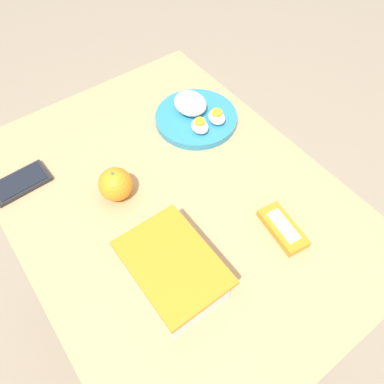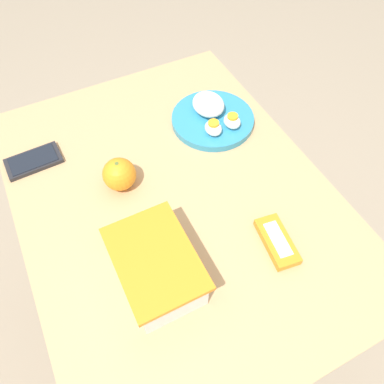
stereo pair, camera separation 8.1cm
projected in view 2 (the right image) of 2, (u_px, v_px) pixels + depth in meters
name	position (u px, v px, depth m)	size (l,w,h in m)	color
ground_plane	(181.00, 306.00, 1.44)	(10.00, 10.00, 0.00)	gray
table	(176.00, 220.00, 0.93)	(0.90, 0.67, 0.74)	tan
food_container	(157.00, 269.00, 0.69)	(0.20, 0.14, 0.09)	white
orange_fruit	(119.00, 174.00, 0.83)	(0.07, 0.07, 0.07)	orange
rice_plate	(213.00, 116.00, 0.96)	(0.21, 0.21, 0.06)	teal
candy_bar	(277.00, 241.00, 0.76)	(0.12, 0.07, 0.02)	orange
cell_phone	(34.00, 161.00, 0.89)	(0.08, 0.13, 0.01)	#232328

